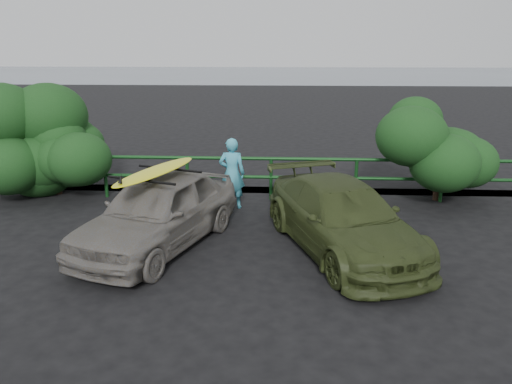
% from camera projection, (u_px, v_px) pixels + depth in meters
% --- Properties ---
extents(ground, '(80.00, 80.00, 0.00)m').
position_uv_depth(ground, '(194.00, 300.00, 7.24)').
color(ground, black).
extents(ocean, '(200.00, 200.00, 0.00)m').
position_uv_depth(ocean, '(273.00, 73.00, 64.70)').
color(ocean, slate).
rests_on(ocean, ground).
extents(guardrail, '(14.00, 0.08, 1.04)m').
position_uv_depth(guardrail, '(229.00, 178.00, 11.88)').
color(guardrail, '#123F16').
rests_on(guardrail, ground).
extents(shrub_left, '(3.20, 2.40, 2.44)m').
position_uv_depth(shrub_left, '(37.00, 144.00, 12.30)').
color(shrub_left, '#194218').
rests_on(shrub_left, ground).
extents(shrub_right, '(3.20, 2.40, 2.40)m').
position_uv_depth(shrub_right, '(439.00, 148.00, 11.93)').
color(shrub_right, '#194218').
rests_on(shrub_right, ground).
extents(sedan, '(2.82, 4.24, 1.34)m').
position_uv_depth(sedan, '(158.00, 211.00, 9.02)').
color(sedan, slate).
rests_on(sedan, ground).
extents(olive_vehicle, '(3.05, 4.54, 1.22)m').
position_uv_depth(olive_vehicle, '(342.00, 218.00, 8.86)').
color(olive_vehicle, '#333F1B').
rests_on(olive_vehicle, ground).
extents(man, '(0.60, 0.40, 1.60)m').
position_uv_depth(man, '(232.00, 173.00, 11.17)').
color(man, '#42ABC6').
rests_on(man, ground).
extents(roof_rack, '(1.57, 1.33, 0.04)m').
position_uv_depth(roof_rack, '(156.00, 174.00, 8.83)').
color(roof_rack, black).
rests_on(roof_rack, sedan).
extents(surfboard, '(1.28, 2.43, 0.07)m').
position_uv_depth(surfboard, '(156.00, 171.00, 8.81)').
color(surfboard, yellow).
rests_on(surfboard, roof_rack).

